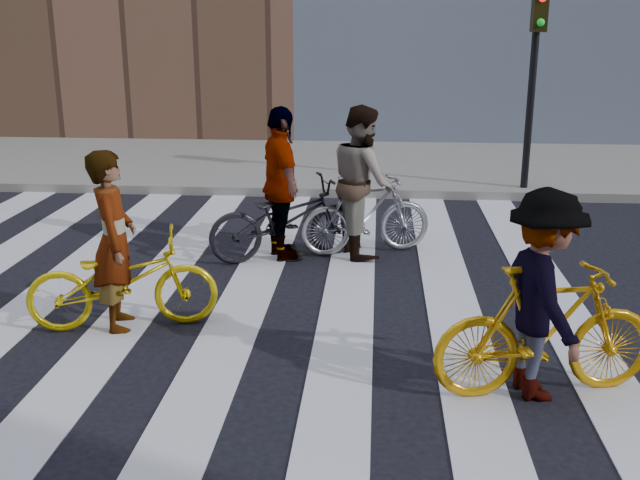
# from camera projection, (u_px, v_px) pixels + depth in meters

# --- Properties ---
(ground) EXTENTS (100.00, 100.00, 0.00)m
(ground) POSITION_uv_depth(u_px,v_px,m) (189.00, 307.00, 7.80)
(ground) COLOR black
(ground) RESTS_ON ground
(sidewalk_far) EXTENTS (100.00, 5.00, 0.15)m
(sidewalk_far) POSITION_uv_depth(u_px,v_px,m) (280.00, 164.00, 14.94)
(sidewalk_far) COLOR gray
(sidewalk_far) RESTS_ON ground
(zebra_crosswalk) EXTENTS (8.25, 10.00, 0.01)m
(zebra_crosswalk) POSITION_uv_depth(u_px,v_px,m) (189.00, 307.00, 7.80)
(zebra_crosswalk) COLOR silver
(zebra_crosswalk) RESTS_ON ground
(traffic_signal) EXTENTS (0.22, 0.42, 3.33)m
(traffic_signal) POSITION_uv_depth(u_px,v_px,m) (535.00, 58.00, 11.90)
(traffic_signal) COLOR black
(traffic_signal) RESTS_ON ground
(bike_yellow_left) EXTENTS (1.90, 1.05, 0.95)m
(bike_yellow_left) POSITION_uv_depth(u_px,v_px,m) (122.00, 281.00, 7.19)
(bike_yellow_left) COLOR #D7B90B
(bike_yellow_left) RESTS_ON ground
(bike_silver_mid) EXTENTS (1.76, 0.99, 1.02)m
(bike_silver_mid) POSITION_uv_depth(u_px,v_px,m) (366.00, 215.00, 9.43)
(bike_silver_mid) COLOR #9798A0
(bike_silver_mid) RESTS_ON ground
(bike_yellow_right) EXTENTS (1.88, 0.88, 1.09)m
(bike_yellow_right) POSITION_uv_depth(u_px,v_px,m) (546.00, 331.00, 5.87)
(bike_yellow_right) COLOR orange
(bike_yellow_right) RESTS_ON ground
(bike_dark_rear) EXTENTS (2.05, 1.37, 1.02)m
(bike_dark_rear) POSITION_uv_depth(u_px,v_px,m) (286.00, 219.00, 9.23)
(bike_dark_rear) COLOR black
(bike_dark_rear) RESTS_ON ground
(rider_left) EXTENTS (0.56, 0.72, 1.75)m
(rider_left) POSITION_uv_depth(u_px,v_px,m) (114.00, 241.00, 7.07)
(rider_left) COLOR slate
(rider_left) RESTS_ON ground
(rider_mid) EXTENTS (0.97, 1.10, 1.89)m
(rider_mid) POSITION_uv_depth(u_px,v_px,m) (362.00, 181.00, 9.31)
(rider_mid) COLOR slate
(rider_mid) RESTS_ON ground
(rider_right) EXTENTS (0.84, 1.19, 1.68)m
(rider_right) POSITION_uv_depth(u_px,v_px,m) (543.00, 295.00, 5.79)
(rider_right) COLOR slate
(rider_right) RESTS_ON ground
(rider_rear) EXTENTS (0.86, 1.20, 1.89)m
(rider_rear) POSITION_uv_depth(u_px,v_px,m) (281.00, 184.00, 9.11)
(rider_rear) COLOR slate
(rider_rear) RESTS_ON ground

